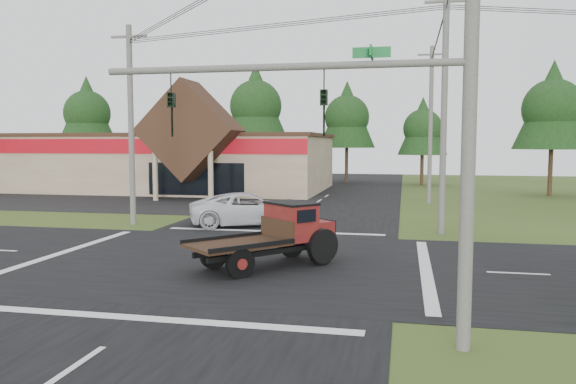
# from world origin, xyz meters

# --- Properties ---
(ground) EXTENTS (120.00, 120.00, 0.00)m
(ground) POSITION_xyz_m (0.00, 0.00, 0.00)
(ground) COLOR #354719
(ground) RESTS_ON ground
(road_ns) EXTENTS (12.00, 120.00, 0.02)m
(road_ns) POSITION_xyz_m (0.00, 0.00, 0.01)
(road_ns) COLOR black
(road_ns) RESTS_ON ground
(road_ew) EXTENTS (120.00, 12.00, 0.02)m
(road_ew) POSITION_xyz_m (0.00, 0.00, 0.01)
(road_ew) COLOR black
(road_ew) RESTS_ON ground
(parking_apron) EXTENTS (28.00, 14.00, 0.02)m
(parking_apron) POSITION_xyz_m (-14.00, 19.00, 0.01)
(parking_apron) COLOR black
(parking_apron) RESTS_ON ground
(cvs_building) EXTENTS (30.40, 18.20, 9.19)m
(cvs_building) POSITION_xyz_m (-15.70, 29.57, 2.78)
(cvs_building) COLOR gray
(cvs_building) RESTS_ON ground
(traffic_signal_mast) EXTENTS (8.12, 0.24, 7.00)m
(traffic_signal_mast) POSITION_xyz_m (5.82, -7.50, 4.43)
(traffic_signal_mast) COLOR #595651
(traffic_signal_mast) RESTS_ON ground
(utility_pole_nr) EXTENTS (2.00, 0.30, 11.00)m
(utility_pole_nr) POSITION_xyz_m (7.50, -7.50, 5.64)
(utility_pole_nr) COLOR #595651
(utility_pole_nr) RESTS_ON ground
(utility_pole_nw) EXTENTS (2.00, 0.30, 10.50)m
(utility_pole_nw) POSITION_xyz_m (-8.00, 8.00, 5.39)
(utility_pole_nw) COLOR #595651
(utility_pole_nw) RESTS_ON ground
(utility_pole_ne) EXTENTS (2.00, 0.30, 11.50)m
(utility_pole_ne) POSITION_xyz_m (8.00, 8.00, 5.89)
(utility_pole_ne) COLOR #595651
(utility_pole_ne) RESTS_ON ground
(utility_pole_n) EXTENTS (2.00, 0.30, 11.20)m
(utility_pole_n) POSITION_xyz_m (8.00, 22.00, 5.74)
(utility_pole_n) COLOR #595651
(utility_pole_n) RESTS_ON ground
(tree_row_a) EXTENTS (6.72, 6.72, 12.12)m
(tree_row_a) POSITION_xyz_m (-30.00, 40.00, 8.05)
(tree_row_a) COLOR #332316
(tree_row_a) RESTS_ON ground
(tree_row_b) EXTENTS (5.60, 5.60, 10.10)m
(tree_row_b) POSITION_xyz_m (-20.00, 42.00, 6.70)
(tree_row_b) COLOR #332316
(tree_row_b) RESTS_ON ground
(tree_row_c) EXTENTS (7.28, 7.28, 13.13)m
(tree_row_c) POSITION_xyz_m (-10.00, 41.00, 8.72)
(tree_row_c) COLOR #332316
(tree_row_c) RESTS_ON ground
(tree_row_d) EXTENTS (6.16, 6.16, 11.11)m
(tree_row_d) POSITION_xyz_m (0.00, 42.00, 7.38)
(tree_row_d) COLOR #332316
(tree_row_d) RESTS_ON ground
(tree_row_e) EXTENTS (5.04, 5.04, 9.09)m
(tree_row_e) POSITION_xyz_m (8.00, 40.00, 6.03)
(tree_row_e) COLOR #332316
(tree_row_e) RESTS_ON ground
(tree_side_ne) EXTENTS (6.16, 6.16, 11.11)m
(tree_side_ne) POSITION_xyz_m (18.00, 30.00, 7.38)
(tree_side_ne) COLOR #332316
(tree_side_ne) RESTS_ON ground
(antique_flatbed_truck) EXTENTS (5.21, 5.43, 2.28)m
(antique_flatbed_truck) POSITION_xyz_m (1.52, -0.73, 1.14)
(antique_flatbed_truck) COLOR #600D18
(antique_flatbed_truck) RESTS_ON ground
(white_pickup) EXTENTS (6.88, 5.17, 1.74)m
(white_pickup) POSITION_xyz_m (-1.81, 8.93, 0.87)
(white_pickup) COLOR silver
(white_pickup) RESTS_ON ground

